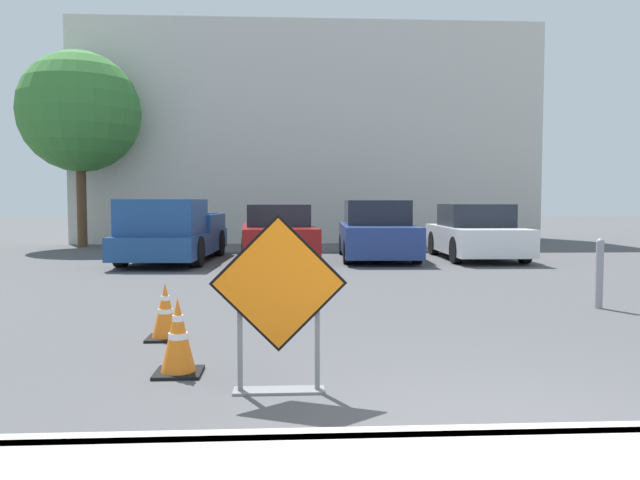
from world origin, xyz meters
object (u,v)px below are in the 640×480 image
object	(u,v)px
road_closed_sign	(278,298)
pickup_truck	(171,234)
traffic_cone_nearest	(178,337)
traffic_cone_second	(165,312)
bollard_nearest	(599,272)
parked_car_third	(476,234)
parked_car_second	(377,232)
parked_car_nearest	(277,234)

from	to	relation	value
road_closed_sign	pickup_truck	xyz separation A→B (m)	(-2.85, 11.06, -0.07)
traffic_cone_nearest	pickup_truck	distance (m)	10.62
road_closed_sign	traffic_cone_nearest	size ratio (longest dim) A/B	2.09
traffic_cone_second	pickup_truck	bearing A→B (deg)	99.76
traffic_cone_nearest	traffic_cone_second	size ratio (longest dim) A/B	1.09
traffic_cone_nearest	bollard_nearest	xyz separation A→B (m)	(5.54, 3.16, 0.20)
bollard_nearest	parked_car_third	bearing A→B (deg)	85.72
parked_car_third	bollard_nearest	xyz separation A→B (m)	(-0.58, -7.79, -0.14)
parked_car_second	parked_car_third	size ratio (longest dim) A/B	1.07
parked_car_nearest	parked_car_third	world-z (taller)	parked_car_third
road_closed_sign	bollard_nearest	xyz separation A→B (m)	(4.63, 3.78, -0.25)
parked_car_second	traffic_cone_nearest	bearing A→B (deg)	75.58
traffic_cone_nearest	pickup_truck	world-z (taller)	pickup_truck
parked_car_nearest	bollard_nearest	world-z (taller)	parked_car_nearest
traffic_cone_nearest	traffic_cone_second	world-z (taller)	traffic_cone_nearest
parked_car_second	traffic_cone_second	bearing A→B (deg)	71.15
parked_car_third	bollard_nearest	distance (m)	7.81
traffic_cone_second	parked_car_second	world-z (taller)	parked_car_second
road_closed_sign	parked_car_second	distance (m)	11.97
parked_car_third	bollard_nearest	bearing A→B (deg)	87.20
road_closed_sign	pickup_truck	bearing A→B (deg)	104.44
bollard_nearest	pickup_truck	bearing A→B (deg)	135.76
traffic_cone_second	parked_car_third	xyz separation A→B (m)	(6.51, 9.50, 0.37)
traffic_cone_second	parked_car_nearest	bearing A→B (deg)	83.20
traffic_cone_second	bollard_nearest	world-z (taller)	bollard_nearest
road_closed_sign	bollard_nearest	world-z (taller)	road_closed_sign
pickup_truck	parked_car_third	bearing A→B (deg)	-172.92
road_closed_sign	parked_car_second	xyz separation A→B (m)	(2.53, 11.70, -0.07)
traffic_cone_second	bollard_nearest	xyz separation A→B (m)	(5.93, 1.71, 0.23)
traffic_cone_second	parked_car_nearest	world-z (taller)	parked_car_nearest
traffic_cone_nearest	traffic_cone_second	distance (m)	1.50
traffic_cone_second	road_closed_sign	bearing A→B (deg)	-57.84
pickup_truck	bollard_nearest	size ratio (longest dim) A/B	5.14
pickup_truck	bollard_nearest	bearing A→B (deg)	139.21
road_closed_sign	traffic_cone_second	world-z (taller)	road_closed_sign
parked_car_second	bollard_nearest	bearing A→B (deg)	107.67
traffic_cone_second	parked_car_third	size ratio (longest dim) A/B	0.15
parked_car_second	parked_car_third	bearing A→B (deg)	-179.99
parked_car_second	parked_car_third	xyz separation A→B (m)	(2.68, -0.13, -0.03)
pickup_truck	traffic_cone_nearest	bearing A→B (deg)	103.94
road_closed_sign	bollard_nearest	size ratio (longest dim) A/B	1.43
traffic_cone_second	bollard_nearest	bearing A→B (deg)	16.07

